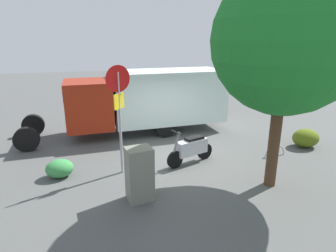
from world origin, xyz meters
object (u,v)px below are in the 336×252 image
(motorcycle, at_px, (191,148))
(bike_rack_hoop, at_px, (274,156))
(stop_sign, at_px, (119,103))
(box_truck_near, at_px, (145,98))
(street_tree, at_px, (286,41))
(utility_cabinet, at_px, (139,174))

(motorcycle, relative_size, bike_rack_hoop, 2.07)
(motorcycle, relative_size, stop_sign, 0.54)
(box_truck_near, bearing_deg, bike_rack_hoop, 131.73)
(bike_rack_hoop, bearing_deg, motorcycle, -5.86)
(box_truck_near, bearing_deg, motorcycle, 99.55)
(motorcycle, distance_m, stop_sign, 2.82)
(stop_sign, distance_m, street_tree, 4.66)
(street_tree, bearing_deg, utility_cabinet, -5.23)
(motorcycle, bearing_deg, street_tree, 110.66)
(motorcycle, distance_m, street_tree, 4.23)
(street_tree, height_order, bike_rack_hoop, street_tree)
(box_truck_near, height_order, stop_sign, stop_sign)
(box_truck_near, height_order, utility_cabinet, box_truck_near)
(box_truck_near, height_order, motorcycle, box_truck_near)
(stop_sign, relative_size, bike_rack_hoop, 3.83)
(utility_cabinet, xyz_separation_m, bike_rack_hoop, (-5.10, -1.37, -0.70))
(bike_rack_hoop, bearing_deg, box_truck_near, -47.66)
(motorcycle, height_order, utility_cabinet, utility_cabinet)
(utility_cabinet, bearing_deg, box_truck_near, -104.43)
(utility_cabinet, bearing_deg, motorcycle, -140.89)
(motorcycle, bearing_deg, stop_sign, -16.61)
(motorcycle, relative_size, street_tree, 0.31)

